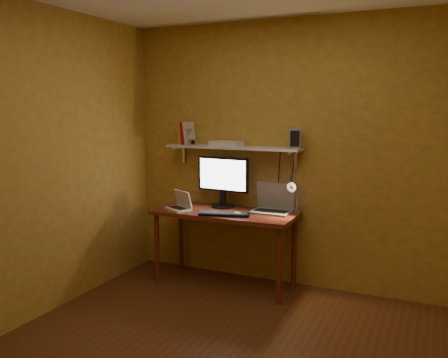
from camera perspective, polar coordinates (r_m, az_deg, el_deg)
The scene contains 14 objects.
room at distance 3.18m, azimuth -0.03°, elevation 0.36°, with size 3.44×3.24×2.64m.
desk at distance 4.68m, azimuth 0.10°, elevation -4.91°, with size 1.40×0.60×0.75m.
wall_shelf at distance 4.74m, azimuth 1.08°, elevation 3.78°, with size 1.40×0.25×0.21m.
monitor at distance 4.80m, azimuth -0.13°, elevation -0.03°, with size 0.57×0.26×0.51m.
laptop at distance 4.63m, azimuth 5.93°, elevation -3.08°, with size 0.38×0.28×0.28m.
netbook at distance 4.74m, azimuth -5.28°, elevation -3.05°, with size 0.30×0.27×0.19m.
keyboard at distance 4.48m, azimuth 0.06°, elevation -4.22°, with size 0.47×0.16×0.03m, color black.
mouse at distance 4.47m, azimuth 1.61°, elevation -4.20°, with size 0.10×0.06×0.03m, color silver.
desk_lamp at distance 4.51m, azimuth 8.43°, elevation -1.69°, with size 0.09×0.23×0.38m.
speaker_left at distance 4.98m, azimuth -4.63°, elevation 5.13°, with size 0.09×0.09×0.17m, color gray.
speaker_right at distance 4.51m, azimuth 8.55°, elevation 4.86°, with size 0.11×0.11×0.19m, color gray.
books at distance 4.99m, azimuth -4.55°, elevation 5.53°, with size 0.14×0.17×0.24m.
shelf_camera at distance 4.85m, azimuth -3.71°, elevation 4.45°, with size 0.11×0.07×0.07m.
router at distance 4.76m, azimuth 0.30°, elevation 4.30°, with size 0.30×0.20×0.05m, color silver.
Camera 1 is at (1.31, -2.86, 1.75)m, focal length 38.00 mm.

